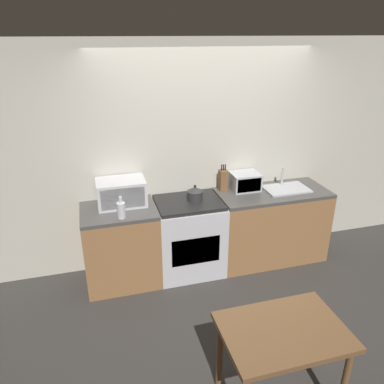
{
  "coord_description": "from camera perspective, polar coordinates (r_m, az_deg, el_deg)",
  "views": [
    {
      "loc": [
        -1.25,
        -3.02,
        2.64
      ],
      "look_at": [
        -0.25,
        0.55,
        1.05
      ],
      "focal_mm": 35.0,
      "sensor_mm": 36.0,
      "label": 1
    }
  ],
  "objects": [
    {
      "name": "kettle",
      "position": [
        4.18,
        0.45,
        -0.22
      ],
      "size": [
        0.18,
        0.18,
        0.18
      ],
      "color": "#2D2D2D",
      "rests_on": "stove_range"
    },
    {
      "name": "wall_back",
      "position": [
        4.41,
        1.6,
        5.52
      ],
      "size": [
        10.0,
        0.06,
        2.6
      ],
      "color": "beige",
      "rests_on": "ground_plane"
    },
    {
      "name": "dining_table",
      "position": [
        2.94,
        13.63,
        -21.18
      ],
      "size": [
        0.88,
        0.62,
        0.72
      ],
      "color": "brown",
      "rests_on": "ground_plane"
    },
    {
      "name": "counter_right_run",
      "position": [
        4.73,
        11.79,
        -4.89
      ],
      "size": [
        1.33,
        0.62,
        0.9
      ],
      "color": "olive",
      "rests_on": "ground_plane"
    },
    {
      "name": "toaster_oven",
      "position": [
        4.49,
        8.05,
        1.62
      ],
      "size": [
        0.33,
        0.28,
        0.21
      ],
      "color": "#ADAFB5",
      "rests_on": "counter_right_run"
    },
    {
      "name": "sink_basin",
      "position": [
        4.62,
        14.13,
        0.56
      ],
      "size": [
        0.52,
        0.35,
        0.24
      ],
      "color": "#ADAFB5",
      "rests_on": "counter_right_run"
    },
    {
      "name": "bottle",
      "position": [
        3.84,
        -10.74,
        -2.68
      ],
      "size": [
        0.08,
        0.08,
        0.23
      ],
      "color": "silver",
      "rests_on": "counter_left_run"
    },
    {
      "name": "knife_block",
      "position": [
        4.43,
        4.75,
        1.81
      ],
      "size": [
        0.09,
        0.1,
        0.32
      ],
      "color": "brown",
      "rests_on": "counter_right_run"
    },
    {
      "name": "counter_left_run",
      "position": [
        4.28,
        -10.71,
        -8.03
      ],
      "size": [
        0.8,
        0.62,
        0.9
      ],
      "color": "olive",
      "rests_on": "ground_plane"
    },
    {
      "name": "microwave",
      "position": [
        4.11,
        -10.71,
        -0.07
      ],
      "size": [
        0.52,
        0.35,
        0.28
      ],
      "color": "silver",
      "rests_on": "counter_left_run"
    },
    {
      "name": "ground_plane",
      "position": [
        4.2,
        5.54,
        -15.84
      ],
      "size": [
        16.0,
        16.0,
        0.0
      ],
      "primitive_type": "plane",
      "color": "#33302D"
    },
    {
      "name": "stove_range",
      "position": [
        4.39,
        -0.51,
        -6.77
      ],
      "size": [
        0.76,
        0.62,
        0.9
      ],
      "color": "silver",
      "rests_on": "ground_plane"
    }
  ]
}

